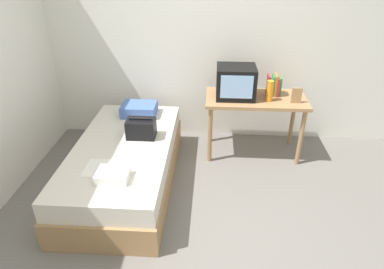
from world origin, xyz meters
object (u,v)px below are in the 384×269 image
at_px(folded_towel, 113,175).
at_px(bed, 125,164).
at_px(desk, 255,105).
at_px(handbag, 141,128).
at_px(picture_frame, 297,95).
at_px(pillow, 139,109).
at_px(magazine, 97,168).
at_px(water_bottle, 270,91).
at_px(book_row, 274,85).
at_px(tv, 236,82).
at_px(remote_dark, 123,178).

bearing_deg(folded_towel, bed, 96.40).
bearing_deg(folded_towel, desk, 44.61).
distance_m(desk, handbag, 1.37).
bearing_deg(desk, folded_towel, -135.39).
relative_size(picture_frame, handbag, 0.58).
relative_size(pillow, magazine, 1.40).
bearing_deg(desk, water_bottle, -36.75).
distance_m(water_bottle, folded_towel, 1.95).
height_order(book_row, folded_towel, book_row).
height_order(tv, book_row, tv).
distance_m(bed, book_row, 1.92).
height_order(picture_frame, handbag, picture_frame).
distance_m(handbag, folded_towel, 0.77).
relative_size(book_row, magazine, 0.86).
xyz_separation_m(handbag, magazine, (-0.30, -0.61, -0.10)).
bearing_deg(remote_dark, handbag, 88.86).
relative_size(desk, remote_dark, 7.44).
relative_size(pillow, folded_towel, 1.46).
distance_m(tv, picture_frame, 0.69).
height_order(desk, picture_frame, picture_frame).
bearing_deg(remote_dark, tv, 52.69).
distance_m(book_row, picture_frame, 0.32).
bearing_deg(picture_frame, handbag, -165.48).
bearing_deg(magazine, handbag, 63.99).
height_order(picture_frame, magazine, picture_frame).
distance_m(tv, magazine, 1.81).
distance_m(water_bottle, handbag, 1.48).
xyz_separation_m(tv, book_row, (0.45, 0.09, -0.07)).
height_order(water_bottle, handbag, water_bottle).
bearing_deg(magazine, remote_dark, -28.46).
relative_size(tv, remote_dark, 2.82).
height_order(pillow, folded_towel, pillow).
bearing_deg(water_bottle, tv, 165.52).
distance_m(water_bottle, magazine, 2.03).
relative_size(bed, picture_frame, 11.41).
xyz_separation_m(tv, remote_dark, (-1.02, -1.33, -0.42)).
distance_m(book_row, magazine, 2.20).
bearing_deg(desk, bed, -152.46).
relative_size(bed, magazine, 6.90).
bearing_deg(picture_frame, bed, -161.87).
height_order(water_bottle, remote_dark, water_bottle).
xyz_separation_m(water_bottle, magazine, (-1.68, -1.08, -0.37)).
distance_m(bed, water_bottle, 1.78).
bearing_deg(picture_frame, remote_dark, -144.57).
height_order(bed, folded_towel, folded_towel).
xyz_separation_m(picture_frame, pillow, (-1.81, 0.12, -0.27)).
height_order(water_bottle, magazine, water_bottle).
bearing_deg(folded_towel, picture_frame, 33.99).
height_order(bed, pillow, pillow).
height_order(bed, book_row, book_row).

